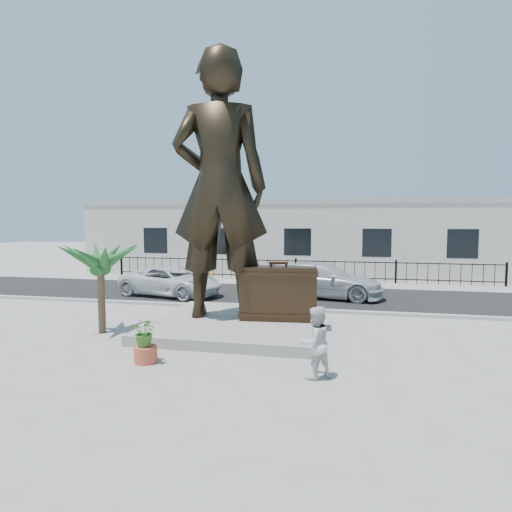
{
  "coord_description": "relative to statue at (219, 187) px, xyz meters",
  "views": [
    {
      "loc": [
        2.93,
        -11.52,
        3.44
      ],
      "look_at": [
        0.0,
        2.0,
        2.3
      ],
      "focal_mm": 30.0,
      "sensor_mm": 36.0,
      "label": 1
    }
  ],
  "objects": [
    {
      "name": "statue",
      "position": [
        0.0,
        0.0,
        0.0
      ],
      "size": [
        3.37,
        2.48,
        8.48
      ],
      "primitive_type": "imported",
      "rotation": [
        0.0,
        0.0,
        3.3
      ],
      "color": "black",
      "rests_on": "plinth"
    },
    {
      "name": "plinth",
      "position": [
        0.66,
        -0.28,
        -4.39
      ],
      "size": [
        5.2,
        5.2,
        0.3
      ],
      "primitive_type": "cube",
      "color": "gray",
      "rests_on": "ground"
    },
    {
      "name": "building",
      "position": [
        1.16,
        15.22,
        -2.34
      ],
      "size": [
        28.0,
        7.0,
        4.4
      ],
      "primitive_type": "cube",
      "color": "silver",
      "rests_on": "ground"
    },
    {
      "name": "tourist",
      "position": [
        3.4,
        -4.12,
        -3.75
      ],
      "size": [
        0.97,
        0.95,
        1.58
      ],
      "primitive_type": "imported",
      "rotation": [
        0.0,
        0.0,
        3.84
      ],
      "color": "silver",
      "rests_on": "ground"
    },
    {
      "name": "planter",
      "position": [
        -0.69,
        -3.94,
        -4.34
      ],
      "size": [
        0.56,
        0.56,
        0.4
      ],
      "primitive_type": "cylinder",
      "color": "#BF4B32",
      "rests_on": "ground"
    },
    {
      "name": "suitcase",
      "position": [
        1.94,
        -0.03,
        -3.39
      ],
      "size": [
        2.47,
        0.98,
        1.7
      ],
      "primitive_type": "cube",
      "rotation": [
        0.0,
        0.0,
        0.09
      ],
      "color": "black",
      "rests_on": "plinth"
    },
    {
      "name": "curb",
      "position": [
        1.16,
        2.72,
        -4.48
      ],
      "size": [
        40.0,
        0.25,
        0.12
      ],
      "primitive_type": "cube",
      "color": "#A5A399",
      "rests_on": "ground"
    },
    {
      "name": "far_sidewalk",
      "position": [
        1.16,
        10.22,
        -4.53
      ],
      "size": [
        40.0,
        2.5,
        0.02
      ],
      "primitive_type": "cube",
      "color": "#9E9991",
      "rests_on": "ground"
    },
    {
      "name": "ground",
      "position": [
        1.16,
        -1.78,
        -4.54
      ],
      "size": [
        100.0,
        100.0,
        0.0
      ],
      "primitive_type": "plane",
      "color": "#9E9991",
      "rests_on": "ground"
    },
    {
      "name": "car_silver",
      "position": [
        3.01,
        5.96,
        -3.76
      ],
      "size": [
        5.56,
        2.96,
        1.54
      ],
      "primitive_type": "imported",
      "rotation": [
        0.0,
        0.0,
        1.41
      ],
      "color": "#B8BABD",
      "rests_on": "street"
    },
    {
      "name": "fence",
      "position": [
        1.16,
        11.02,
        -3.94
      ],
      "size": [
        22.0,
        0.1,
        1.2
      ],
      "primitive_type": "cube",
      "color": "black",
      "rests_on": "ground"
    },
    {
      "name": "worker",
      "position": [
        -3.81,
        9.87,
        -3.64
      ],
      "size": [
        1.3,
        1.06,
        1.75
      ],
      "primitive_type": "imported",
      "rotation": [
        0.0,
        0.0,
        0.42
      ],
      "color": "orange",
      "rests_on": "far_sidewalk"
    },
    {
      "name": "shrub",
      "position": [
        -0.69,
        -3.94,
        -3.78
      ],
      "size": [
        0.7,
        0.63,
        0.71
      ],
      "primitive_type": "imported",
      "rotation": [
        0.0,
        0.0,
        -0.12
      ],
      "color": "#356922",
      "rests_on": "planter"
    },
    {
      "name": "palm_tree",
      "position": [
        -3.3,
        -1.64,
        -4.54
      ],
      "size": [
        1.8,
        1.8,
        3.2
      ],
      "primitive_type": null,
      "color": "#1D4F21",
      "rests_on": "ground"
    },
    {
      "name": "street",
      "position": [
        1.16,
        6.22,
        -4.53
      ],
      "size": [
        40.0,
        7.0,
        0.01
      ],
      "primitive_type": "cube",
      "color": "black",
      "rests_on": "ground"
    },
    {
      "name": "car_white",
      "position": [
        -3.86,
        4.9,
        -3.86
      ],
      "size": [
        5.17,
        3.2,
        1.33
      ],
      "primitive_type": "imported",
      "rotation": [
        0.0,
        0.0,
        1.35
      ],
      "color": "silver",
      "rests_on": "street"
    }
  ]
}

